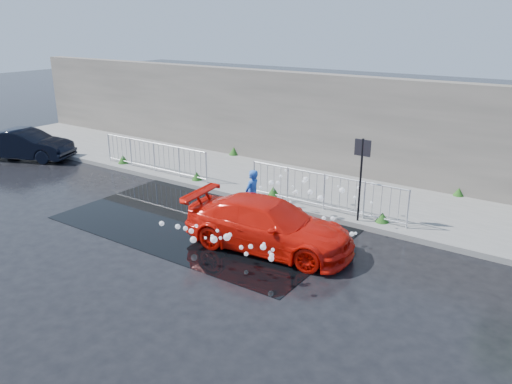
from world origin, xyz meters
TOP-DOWN VIEW (x-y plane):
  - ground at (0.00, 0.00)m, footprint 90.00×90.00m
  - pavement at (0.00, 5.00)m, footprint 30.00×4.00m
  - curb at (0.00, 3.00)m, footprint 30.00×0.25m
  - retaining_wall at (0.00, 7.20)m, footprint 30.00×0.60m
  - puddle at (0.50, 1.00)m, footprint 8.00×5.00m
  - sign_post at (4.20, 3.10)m, footprint 0.45×0.06m
  - railing_left at (-4.00, 3.35)m, footprint 5.05×0.05m
  - railing_right at (3.00, 3.35)m, footprint 5.05×0.05m
  - weeds at (-0.38, 4.46)m, footprint 12.17×3.93m
  - water_spray at (2.75, 1.23)m, footprint 3.64×5.56m
  - red_car at (2.94, 0.46)m, footprint 4.52×2.25m
  - dark_car at (-9.94, 1.92)m, footprint 4.00×2.73m
  - person at (1.50, 1.80)m, footprint 0.37×0.55m

SIDE VIEW (x-z plane):
  - ground at x=0.00m, z-range 0.00..0.00m
  - puddle at x=0.50m, z-range 0.00..0.01m
  - pavement at x=0.00m, z-range 0.00..0.15m
  - curb at x=0.00m, z-range 0.00..0.16m
  - weeds at x=-0.38m, z-range 0.13..0.49m
  - dark_car at x=-9.94m, z-range 0.00..1.25m
  - red_car at x=2.94m, z-range 0.00..1.26m
  - water_spray at x=2.75m, z-range 0.22..1.18m
  - railing_left at x=-4.00m, z-range 0.19..1.29m
  - railing_right at x=3.00m, z-range 0.19..1.29m
  - person at x=1.50m, z-range 0.00..1.49m
  - sign_post at x=4.20m, z-range 0.47..2.97m
  - retaining_wall at x=0.00m, z-range 0.15..3.65m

